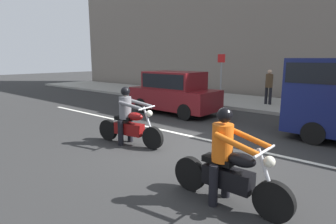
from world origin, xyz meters
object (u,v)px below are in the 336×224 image
at_px(parked_hatchback_maroon, 174,92).
at_px(pedestrian_bystander, 269,84).
at_px(motorcycle_with_rider_gray, 129,121).
at_px(motorcycle_with_rider_orange_stripe, 227,166).
at_px(street_sign_post, 221,72).

height_order(parked_hatchback_maroon, pedestrian_bystander, pedestrian_bystander).
bearing_deg(pedestrian_bystander, motorcycle_with_rider_gray, -94.01).
height_order(motorcycle_with_rider_orange_stripe, pedestrian_bystander, pedestrian_bystander).
bearing_deg(street_sign_post, motorcycle_with_rider_gray, -76.06).
height_order(motorcycle_with_rider_gray, pedestrian_bystander, pedestrian_bystander).
distance_m(motorcycle_with_rider_gray, pedestrian_bystander, 8.50).
height_order(motorcycle_with_rider_gray, motorcycle_with_rider_orange_stripe, motorcycle_with_rider_orange_stripe).
height_order(street_sign_post, pedestrian_bystander, street_sign_post).
bearing_deg(motorcycle_with_rider_orange_stripe, parked_hatchback_maroon, 135.88).
distance_m(motorcycle_with_rider_orange_stripe, pedestrian_bystander, 10.08).
relative_size(parked_hatchback_maroon, pedestrian_bystander, 2.30).
distance_m(parked_hatchback_maroon, pedestrian_bystander, 4.91).
bearing_deg(street_sign_post, pedestrian_bystander, -2.85).
height_order(motorcycle_with_rider_gray, street_sign_post, street_sign_post).
relative_size(parked_hatchback_maroon, street_sign_post, 1.57).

